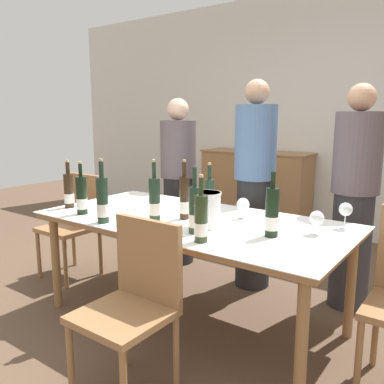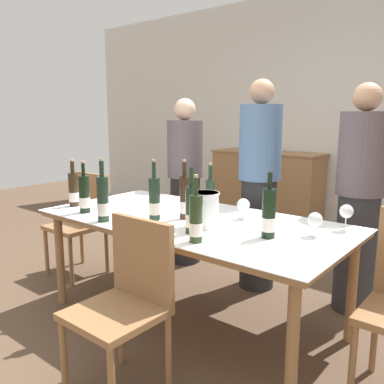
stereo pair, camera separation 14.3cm
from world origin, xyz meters
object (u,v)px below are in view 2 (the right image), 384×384
object	(u,v)px
chair_near_front	(127,294)
person_host	(185,183)
wine_bottle_5	(184,198)
wine_glass_2	(346,212)
wine_bottle_8	(84,195)
wine_glass_0	(315,220)
wine_bottle_6	(74,190)
sideboard_cabinet	(266,191)
wine_bottle_2	(210,197)
wine_bottle_7	(196,220)
wine_bottle_3	(191,211)
person_guest_left	(259,187)
ice_bucket	(204,209)
wine_bottle_1	(103,200)
chair_left_end	(83,217)
wine_bottle_0	(154,200)
wine_bottle_4	(269,215)
dining_table	(192,227)
person_guest_right	(359,201)
wine_glass_1	(243,205)

from	to	relation	value
chair_near_front	person_host	world-z (taller)	person_host
wine_bottle_5	wine_glass_2	world-z (taller)	wine_bottle_5
wine_bottle_8	wine_glass_0	world-z (taller)	wine_bottle_8
wine_bottle_6	wine_bottle_8	bearing A→B (deg)	-17.45
wine_bottle_5	sideboard_cabinet	bearing A→B (deg)	106.44
wine_bottle_2	wine_bottle_7	world-z (taller)	wine_bottle_7
wine_bottle_6	wine_bottle_7	world-z (taller)	wine_bottle_7
wine_bottle_3	person_guest_left	world-z (taller)	person_guest_left
ice_bucket	chair_near_front	world-z (taller)	ice_bucket
wine_bottle_6	person_guest_left	bearing A→B (deg)	46.81
wine_bottle_6	person_host	size ratio (longest dim) A/B	0.23
sideboard_cabinet	wine_bottle_1	bearing A→B (deg)	-82.98
person_guest_left	chair_left_end	bearing A→B (deg)	-153.12
ice_bucket	wine_glass_0	size ratio (longest dim) A/B	1.55
wine_bottle_0	wine_bottle_4	world-z (taller)	wine_bottle_0
wine_bottle_1	wine_glass_2	xyz separation A→B (m)	(1.29, 0.77, -0.03)
wine_bottle_2	wine_bottle_6	size ratio (longest dim) A/B	1.01
person_guest_left	dining_table	bearing A→B (deg)	-93.76
wine_bottle_8	wine_bottle_3	bearing A→B (deg)	4.99
sideboard_cabinet	wine_bottle_7	world-z (taller)	wine_bottle_7
chair_near_front	person_guest_right	distance (m)	1.75
wine_bottle_5	wine_bottle_6	xyz separation A→B (m)	(-0.89, -0.23, -0.02)
wine_bottle_4	chair_left_end	size ratio (longest dim) A/B	0.42
dining_table	wine_bottle_5	size ratio (longest dim) A/B	5.23
wine_bottle_4	wine_bottle_7	bearing A→B (deg)	-129.77
dining_table	wine_glass_0	world-z (taller)	wine_glass_0
wine_bottle_3	wine_bottle_6	xyz separation A→B (m)	(-1.14, -0.00, -0.01)
wine_bottle_3	person_guest_right	xyz separation A→B (m)	(0.60, 1.13, -0.05)
chair_left_end	person_guest_right	world-z (taller)	person_guest_right
wine_bottle_4	wine_bottle_0	bearing A→B (deg)	-170.94
wine_bottle_7	person_guest_left	distance (m)	1.19
chair_left_end	chair_near_front	xyz separation A→B (m)	(1.50, -0.82, -0.00)
person_guest_right	wine_bottle_1	bearing A→B (deg)	-133.32
ice_bucket	wine_glass_1	size ratio (longest dim) A/B	1.55
wine_glass_2	chair_left_end	world-z (taller)	chair_left_end
wine_bottle_0	chair_near_front	bearing A→B (deg)	-58.01
wine_glass_2	person_host	size ratio (longest dim) A/B	0.10
wine_bottle_2	ice_bucket	bearing A→B (deg)	-59.94
wine_bottle_2	chair_left_end	xyz separation A→B (m)	(-1.35, -0.08, -0.33)
sideboard_cabinet	person_guest_left	xyz separation A→B (m)	(0.79, -1.57, 0.35)
wine_bottle_2	chair_near_front	size ratio (longest dim) A/B	0.41
wine_bottle_5	person_guest_left	bearing A→B (deg)	83.63
dining_table	wine_bottle_4	bearing A→B (deg)	-5.49
ice_bucket	sideboard_cabinet	bearing A→B (deg)	110.65
wine_bottle_3	wine_bottle_5	size ratio (longest dim) A/B	0.98
wine_bottle_3	person_guest_left	xyz separation A→B (m)	(-0.16, 1.04, -0.02)
person_guest_left	sideboard_cabinet	bearing A→B (deg)	116.83
wine_bottle_2	person_host	distance (m)	1.06
wine_bottle_3	person_guest_right	distance (m)	1.27
wine_glass_2	person_guest_left	distance (m)	0.94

